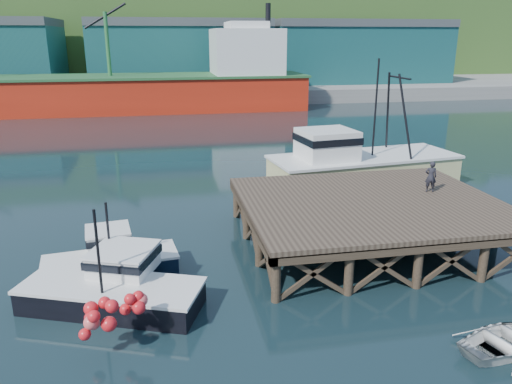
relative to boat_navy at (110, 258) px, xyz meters
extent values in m
plane|color=black|center=(6.42, 1.08, -0.68)|extent=(300.00, 300.00, 0.00)
cube|color=brown|center=(11.92, 1.08, 1.32)|extent=(12.00, 10.00, 0.25)
cube|color=#473828|center=(11.92, -3.77, 1.07)|extent=(12.00, 0.30, 0.35)
cylinder|color=#473828|center=(6.22, -3.62, 0.12)|extent=(0.36, 0.36, 2.60)
cylinder|color=#473828|center=(6.22, 5.78, 0.12)|extent=(0.36, 0.36, 2.60)
cylinder|color=#473828|center=(17.62, 5.78, 0.12)|extent=(0.36, 0.36, 2.60)
cube|color=gray|center=(6.42, 71.08, 0.32)|extent=(160.00, 40.00, 2.00)
cube|color=#195350|center=(6.42, 66.08, 5.82)|extent=(28.00, 16.00, 9.00)
cube|color=#195350|center=(36.42, 66.08, 5.82)|extent=(30.00, 16.00, 9.00)
cube|color=red|center=(-5.58, 49.08, 1.52)|extent=(55.00, 9.50, 4.40)
cube|color=#26592D|center=(-5.58, 49.08, 3.82)|extent=(55.50, 10.00, 0.30)
cube|color=silver|center=(14.42, 49.08, 6.82)|extent=(9.00, 9.00, 6.00)
cube|color=silver|center=(14.42, 49.08, 10.12)|extent=(5.00, 7.00, 1.20)
cylinder|color=black|center=(17.42, 49.08, 11.82)|extent=(0.70, 0.70, 2.50)
cube|color=#2D511E|center=(6.42, 101.08, 10.32)|extent=(220.00, 50.00, 22.00)
cube|color=black|center=(0.03, -0.24, -0.27)|extent=(5.48, 2.58, 0.82)
cube|color=silver|center=(0.03, -0.24, 0.16)|extent=(5.59, 2.63, 0.11)
cube|color=silver|center=(-0.09, 0.70, 0.55)|extent=(1.93, 1.93, 0.82)
cube|color=black|center=(-0.09, 0.70, 0.73)|extent=(2.04, 2.04, 0.27)
cylinder|color=black|center=(0.10, -0.77, 1.42)|extent=(0.10, 0.10, 2.55)
cube|color=black|center=(0.26, -2.93, -0.23)|extent=(6.82, 4.56, 0.89)
cube|color=silver|center=(0.26, -2.93, 0.23)|extent=(6.96, 4.65, 0.12)
cube|color=silver|center=(0.69, -1.86, 0.65)|extent=(2.76, 2.76, 0.89)
cube|color=black|center=(0.69, -1.86, 0.85)|extent=(2.92, 2.92, 0.30)
cylinder|color=black|center=(0.03, -3.53, 1.79)|extent=(0.10, 0.10, 3.15)
sphere|color=#F15959|center=(0.07, -5.69, 0.41)|extent=(0.41, 0.41, 0.41)
sphere|color=#F15959|center=(0.96, -5.49, 0.60)|extent=(0.41, 0.41, 0.41)
sphere|color=red|center=(0.56, -5.98, 0.80)|extent=(0.41, 0.41, 0.41)
cube|color=beige|center=(15.30, 9.91, 0.31)|extent=(12.46, 5.62, 1.97)
cube|color=silver|center=(15.30, 9.91, 1.35)|extent=(12.71, 5.87, 0.16)
cube|color=silver|center=(12.56, 9.91, 2.28)|extent=(3.64, 3.45, 1.97)
cube|color=black|center=(12.56, 9.91, 2.72)|extent=(3.76, 3.57, 0.44)
cylinder|color=black|center=(15.84, 9.91, 4.25)|extent=(0.12, 0.12, 6.57)
imported|color=silver|center=(12.69, -7.97, -0.33)|extent=(3.87, 3.18, 0.70)
imported|color=black|center=(15.30, 1.77, 2.22)|extent=(0.65, 0.52, 1.54)
camera|label=1|loc=(2.30, -19.78, 8.80)|focal=35.00mm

